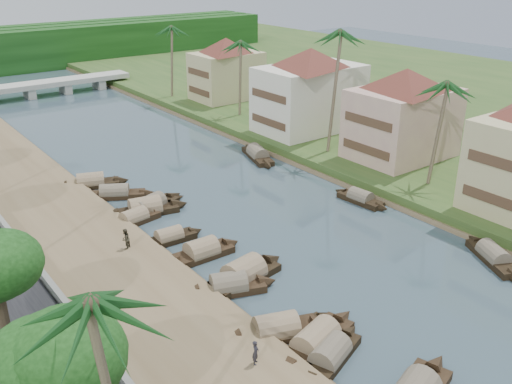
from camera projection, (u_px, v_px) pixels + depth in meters
ground at (368, 273)px, 42.56m from camera, size 220.00×220.00×0.00m
left_bank at (62, 230)px, 48.29m from camera, size 10.00×180.00×0.80m
right_bank at (353, 149)px, 67.59m from camera, size 16.00×180.00×1.20m
retaining_wall at (9, 233)px, 45.60m from camera, size 0.40×180.00×1.10m
treeline at (0, 50)px, 114.72m from camera, size 120.00×14.00×8.00m
bridge at (47, 85)px, 94.96m from camera, size 28.00×4.00×2.40m
building_mid at (403, 113)px, 61.58m from camera, size 14.11×14.11×9.70m
building_far at (310, 89)px, 71.24m from camera, size 15.59×15.59×10.20m
building_distant at (227, 68)px, 86.73m from camera, size 12.62×12.62×9.20m
sampan_2 at (316, 342)px, 34.32m from camera, size 8.75×3.96×2.26m
sampan_3 at (330, 356)px, 33.12m from camera, size 7.47×3.98×2.02m
sampan_4 at (276, 331)px, 35.37m from camera, size 7.97×4.28×2.23m
sampan_5 at (244, 275)px, 41.47m from camera, size 8.39×3.35×2.56m
sampan_6 at (229, 287)px, 40.02m from camera, size 7.37×4.05×2.17m
sampan_7 at (169, 238)px, 46.93m from camera, size 6.37×1.65×1.75m
sampan_8 at (202, 252)px, 44.61m from camera, size 7.18×2.02×2.22m
sampan_9 at (150, 207)px, 52.58m from camera, size 8.73×4.22×2.19m
sampan_10 at (134, 219)px, 50.22m from camera, size 6.75×2.46×1.88m
sampan_11 at (145, 210)px, 52.06m from camera, size 8.49×3.59×2.36m
sampan_12 at (115, 194)px, 55.53m from camera, size 7.68×5.32×1.95m
sampan_13 at (91, 183)px, 58.07m from camera, size 7.92×4.28×2.16m
sampan_14 at (493, 257)px, 44.00m from camera, size 4.83×7.55×1.92m
sampan_15 at (360, 199)px, 54.42m from camera, size 1.88×6.62×1.81m
sampan_16 at (258, 155)px, 66.11m from camera, size 4.20×8.94×2.17m
canoe_1 at (299, 329)px, 36.10m from camera, size 5.59×1.11×0.90m
canoe_2 at (160, 204)px, 54.02m from camera, size 5.74×1.54×0.83m
palm_1 at (442, 87)px, 52.29m from camera, size 3.20×3.20×11.26m
palm_2 at (335, 36)px, 60.13m from camera, size 3.20×3.20×14.72m
palm_3 at (239, 44)px, 75.90m from camera, size 3.20×3.20×11.44m
palm_4 at (105, 303)px, 19.65m from camera, size 3.20×3.20×11.31m
palm_7 at (169, 29)px, 86.02m from camera, size 3.20×3.20×12.07m
tree_1 at (55, 362)px, 23.89m from camera, size 5.06×5.06×6.99m
tree_6 at (328, 78)px, 75.32m from camera, size 4.16×4.16×7.47m
person_near at (256, 352)px, 31.70m from camera, size 0.64×0.64×1.49m
person_far at (125, 239)px, 44.13m from camera, size 1.01×0.97×1.65m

